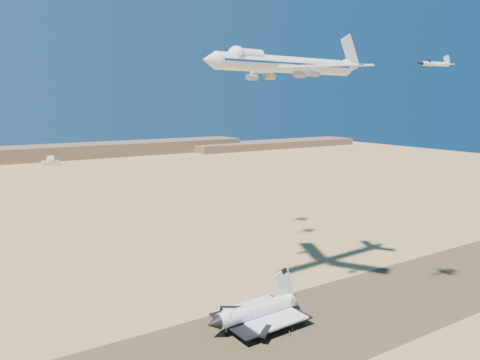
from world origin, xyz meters
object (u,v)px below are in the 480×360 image
crew_b (284,324)px  chase_jet_e (259,68)px  carrier_747 (283,64)px  chase_jet_d (264,67)px  chase_jet_a (435,64)px  crew_c (292,329)px  shuttle (256,312)px  crew_a (290,333)px

crew_b → chase_jet_e: size_ratio=0.11×
crew_b → carrier_747: bearing=-73.9°
chase_jet_e → chase_jet_d: bearing=-124.5°
chase_jet_a → crew_c: bearing=168.5°
crew_b → crew_c: (0.18, -3.93, -0.06)m
chase_jet_d → crew_b: bearing=-127.0°
shuttle → carrier_747: bearing=33.4°
crew_b → crew_c: 3.93m
shuttle → chase_jet_a: (53.59, -24.09, 82.10)m
shuttle → crew_c: 13.10m
crew_c → chase_jet_d: 119.50m
carrier_747 → chase_jet_e: bearing=58.3°
shuttle → crew_a: (5.29, -11.52, -3.95)m
crew_a → chase_jet_d: (39.93, 71.25, 89.62)m
shuttle → crew_b: bearing=-39.8°
carrier_747 → crew_b: 90.91m
chase_jet_d → carrier_747: bearing=-124.7°
chase_jet_e → chase_jet_a: bearing=-97.4°
carrier_747 → crew_c: 91.94m
crew_b → chase_jet_e: bearing=-69.5°
shuttle → chase_jet_e: bearing=53.0°
crew_a → crew_c: (2.43, 1.71, -0.03)m
shuttle → chase_jet_e: (58.27, 82.74, 87.45)m
crew_a → crew_b: 6.06m
crew_a → chase_jet_e: (52.98, 94.25, 91.40)m
crew_c → chase_jet_e: bearing=-96.9°
carrier_747 → crew_b: size_ratio=43.46×
shuttle → crew_b: (7.54, -5.88, -3.92)m
crew_a → chase_jet_e: 141.58m
crew_a → shuttle: bearing=47.8°
carrier_747 → crew_c: carrier_747 is taller
crew_c → chase_jet_d: bearing=-96.6°
crew_c → chase_jet_a: (45.87, -14.28, 86.08)m
crew_a → crew_b: crew_b is taller
shuttle → chase_jet_a: size_ratio=2.39×
crew_a → crew_c: bearing=-31.8°
crew_c → carrier_747: bearing=-97.9°
carrier_747 → crew_a: carrier_747 is taller
crew_a → chase_jet_d: chase_jet_d is taller
crew_c → crew_b: bearing=-65.6°
chase_jet_a → chase_jet_e: 107.07m
crew_a → chase_jet_a: size_ratio=0.11×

